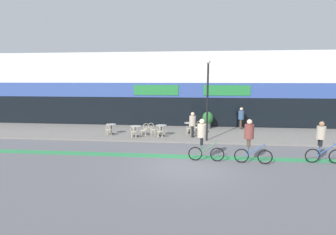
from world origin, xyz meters
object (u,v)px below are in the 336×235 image
Objects in this scene: lamp_post at (208,95)px; cyclist_0 at (322,140)px; cafe_chair_1_side at (145,129)px; cyclist_1 at (203,137)px; cafe_chair_2_side at (152,128)px; cafe_chair_3_side at (198,126)px; cafe_chair_1_near at (134,131)px; planter_pot at (208,119)px; pedestrian_near_end at (193,122)px; bistro_table_0 at (111,127)px; cyclist_2 at (250,138)px; bistro_table_3 at (189,126)px; cafe_chair_3_near at (189,128)px; cafe_chair_2_near at (160,130)px; pedestrian_far_end at (241,116)px; cafe_chair_0_near at (108,129)px; bistro_table_2 at (161,128)px; bistro_table_1 at (136,129)px.

lamp_post is 6.74m from cyclist_0.
cyclist_1 is at bearing 124.62° from cafe_chair_1_side.
cafe_chair_3_side is (3.16, 1.21, 0.00)m from cafe_chair_2_side.
cafe_chair_1_near is 6.50m from planter_pot.
cyclist_0 is 1.20× the size of pedestrian_near_end.
bistro_table_0 is 3.04m from cafe_chair_2_side.
cyclist_0 is 0.95× the size of cyclist_2.
bistro_table_3 is 2.81m from cafe_chair_2_side.
cyclist_1 reaches higher than bistro_table_3.
cyclist_1 is (0.81, -5.53, 0.57)m from cafe_chair_3_near.
cyclist_0 is 5.67m from cyclist_1.
pedestrian_far_end is at bearing -56.45° from cafe_chair_2_near.
cafe_chair_3_side reaches higher than bistro_table_3.
cafe_chair_0_near and cafe_chair_2_side have the same top height.
cyclist_0 is (9.51, -4.45, 0.50)m from cafe_chair_1_side.
bistro_table_2 is 3.67m from cafe_chair_0_near.
cafe_chair_3_near is (1.92, 1.22, 0.00)m from cafe_chair_2_near.
lamp_post is 2.50× the size of cyclist_0.
bistro_table_0 is 7.57m from planter_pot.
planter_pot is 0.66× the size of cyclist_0.
pedestrian_near_end is (3.90, 0.12, 0.51)m from bistro_table_1.
cafe_chair_0_near is 2.53m from cafe_chair_1_side.
cyclist_2 is at bearing -65.68° from pedestrian_near_end.
planter_pot is at bearing 123.19° from cyclist_0.
planter_pot reaches higher than bistro_table_1.
cafe_chair_1_near is 8.64m from pedestrian_far_end.
cyclist_1 is 1.23× the size of pedestrian_near_end.
planter_pot is at bearing -103.07° from cafe_chair_3_side.
planter_pot is 3.54m from pedestrian_near_end.
cafe_chair_1_side is at bearing 29.84° from cafe_chair_3_side.
cyclist_2 reaches higher than cafe_chair_0_near.
pedestrian_near_end reaches higher than bistro_table_1.
cafe_chair_1_near is 1.00× the size of cafe_chair_2_near.
planter_pot is 0.26× the size of lamp_post.
cafe_chair_2_near is 0.89m from cafe_chair_2_side.
planter_pot is at bearing -61.36° from cafe_chair_0_near.
bistro_table_0 is at bearing 175.81° from bistro_table_2.
cyclist_2 reaches higher than bistro_table_2.
cafe_chair_3_near is at bearing -74.88° from cafe_chair_1_near.
bistro_table_1 is 0.63m from cafe_chair_1_near.
cafe_chair_1_side is at bearing 155.37° from cyclist_0.
pedestrian_near_end is (5.81, -0.39, 0.50)m from bistro_table_0.
cyclist_0 is at bearing -135.56° from cafe_chair_3_near.
cyclist_1 is at bearing -178.49° from cyclist_2.
pedestrian_far_end reaches higher than cafe_chair_2_near.
cyclist_0 is at bearing -55.40° from pedestrian_far_end.
pedestrian_near_end is at bearing -75.73° from cafe_chair_2_near.
cafe_chair_3_near is 0.53× the size of pedestrian_far_end.
cyclist_2 is at bearing -130.91° from cafe_chair_2_near.
cafe_chair_2_side is (-0.62, 0.63, 0.00)m from cafe_chair_2_near.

